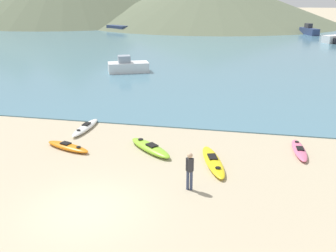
# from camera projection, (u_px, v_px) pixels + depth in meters

# --- Properties ---
(ground_plane) EXTENTS (400.00, 400.00, 0.00)m
(ground_plane) POSITION_uv_depth(u_px,v_px,m) (87.00, 210.00, 13.84)
(ground_plane) COLOR tan
(bay_water) EXTENTS (160.00, 70.00, 0.06)m
(bay_water) POSITION_uv_depth(u_px,v_px,m) (213.00, 47.00, 54.82)
(bay_water) COLOR teal
(bay_water) RESTS_ON ground_plane
(kayak_on_sand_0) EXTENTS (0.66, 3.11, 0.33)m
(kayak_on_sand_0) POSITION_uv_depth(u_px,v_px,m) (85.00, 127.00, 21.83)
(kayak_on_sand_0) COLOR white
(kayak_on_sand_0) RESTS_ON ground_plane
(kayak_on_sand_1) EXTENTS (0.76, 2.80, 0.30)m
(kayak_on_sand_1) POSITION_uv_depth(u_px,v_px,m) (299.00, 150.00, 18.74)
(kayak_on_sand_1) COLOR #E5668C
(kayak_on_sand_1) RESTS_ON ground_plane
(kayak_on_sand_2) EXTENTS (2.70, 1.51, 0.31)m
(kayak_on_sand_2) POSITION_uv_depth(u_px,v_px,m) (68.00, 147.00, 19.14)
(kayak_on_sand_2) COLOR orange
(kayak_on_sand_2) RESTS_ON ground_plane
(kayak_on_sand_3) EXTENTS (2.78, 2.61, 0.38)m
(kayak_on_sand_3) POSITION_uv_depth(u_px,v_px,m) (150.00, 148.00, 18.93)
(kayak_on_sand_3) COLOR #8CCC2D
(kayak_on_sand_3) RESTS_ON ground_plane
(kayak_on_sand_4) EXTENTS (1.72, 3.58, 0.32)m
(kayak_on_sand_4) POSITION_uv_depth(u_px,v_px,m) (213.00, 161.00, 17.47)
(kayak_on_sand_4) COLOR yellow
(kayak_on_sand_4) RESTS_ON ground_plane
(person_near_foreground) EXTENTS (0.31, 0.26, 1.54)m
(person_near_foreground) POSITION_uv_depth(u_px,v_px,m) (190.00, 169.00, 14.99)
(person_near_foreground) COLOR #384260
(person_near_foreground) RESTS_ON ground_plane
(moored_boat_0) EXTENTS (4.44, 3.95, 1.10)m
(moored_boat_0) POSITION_uv_depth(u_px,v_px,m) (336.00, 39.00, 58.90)
(moored_boat_0) COLOR white
(moored_boat_0) RESTS_ON bay_water
(moored_boat_1) EXTENTS (4.89, 3.80, 1.04)m
(moored_boat_1) POSITION_uv_depth(u_px,v_px,m) (117.00, 28.00, 76.68)
(moored_boat_1) COLOR navy
(moored_boat_1) RESTS_ON bay_water
(moored_boat_2) EXTENTS (3.08, 5.03, 1.92)m
(moored_boat_2) POSITION_uv_depth(u_px,v_px,m) (309.00, 31.00, 70.03)
(moored_boat_2) COLOR navy
(moored_boat_2) RESTS_ON bay_water
(moored_boat_3) EXTENTS (4.18, 3.16, 1.57)m
(moored_boat_3) POSITION_uv_depth(u_px,v_px,m) (128.00, 66.00, 37.18)
(moored_boat_3) COLOR white
(moored_boat_3) RESTS_ON bay_water
(moored_boat_4) EXTENTS (2.63, 5.15, 0.83)m
(moored_boat_4) POSITION_uv_depth(u_px,v_px,m) (333.00, 39.00, 59.40)
(moored_boat_4) COLOR black
(moored_boat_4) RESTS_ON bay_water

